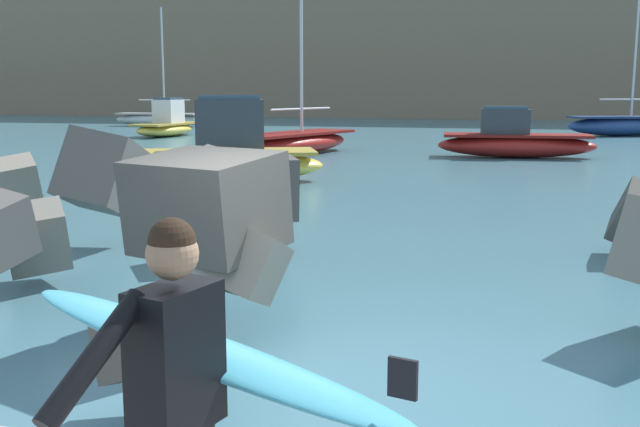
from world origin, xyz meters
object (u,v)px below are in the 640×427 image
Objects in this scene: boat_near_right at (166,125)px; boat_far_centre at (514,141)px; boat_mid_right at (159,119)px; boat_far_left at (217,156)px; surfer_with_board at (188,386)px; boat_mid_left at (294,141)px; boat_near_left at (623,125)px.

boat_far_centre is at bearing -24.73° from boat_near_right.
boat_mid_right is 31.51m from boat_far_left.
boat_mid_right reaches higher than boat_near_right.
surfer_with_board is 0.44× the size of boat_near_right.
boat_far_left is (0.37, -8.95, 0.22)m from boat_mid_left.
boat_mid_right is at bearing 118.23° from boat_near_right.
boat_far_left is at bearing -129.60° from boat_far_centre.
boat_mid_left is at bearing -133.23° from boat_near_left.
boat_far_centre is (23.18, -17.99, 0.09)m from boat_mid_right.
surfer_with_board is 0.28× the size of boat_near_left.
boat_far_left is (15.26, -27.56, 0.19)m from boat_mid_right.
boat_mid_left reaches higher than boat_far_centre.
surfer_with_board is 37.45m from boat_near_right.
boat_mid_right is (-29.02, 3.58, -0.07)m from boat_near_left.
boat_near_right is at bearing -165.53° from boat_near_left.
boat_far_left is (-13.76, -23.99, 0.12)m from boat_near_left.
boat_mid_right is at bearing 128.67° from boat_mid_left.
boat_near_left is at bearing 14.47° from boat_near_right.
boat_mid_left reaches higher than boat_near_left.
boat_near_left is (7.53, 39.87, -0.68)m from surfer_with_board.
boat_near_right is 13.14m from boat_mid_left.
boat_far_left is at bearing -87.64° from boat_mid_left.
boat_near_left is 0.92× the size of boat_mid_left.
boat_far_centre is at bearing 86.20° from surfer_with_board.
boat_mid_left is 1.42× the size of boat_far_centre.
boat_mid_left is at bearing -51.33° from boat_mid_right.
boat_near_right is at bearing 137.43° from boat_mid_left.
boat_mid_left is 1.06× the size of boat_mid_right.
surfer_with_board is 25.52m from boat_far_centre.
boat_far_left reaches higher than surfer_with_board.
boat_near_left is 0.97× the size of boat_mid_right.
boat_mid_left is 23.83m from boat_mid_right.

